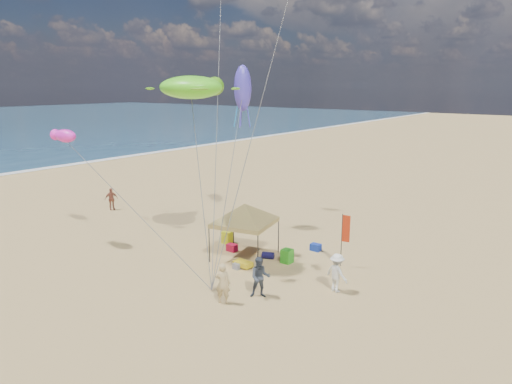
# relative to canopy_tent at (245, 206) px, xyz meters

# --- Properties ---
(ground) EXTENTS (280.00, 280.00, 0.00)m
(ground) POSITION_rel_canopy_tent_xyz_m (1.87, -4.50, -2.76)
(ground) COLOR tan
(ground) RESTS_ON ground
(canopy_tent) EXTENTS (5.23, 5.23, 3.31)m
(canopy_tent) POSITION_rel_canopy_tent_xyz_m (0.00, 0.00, 0.00)
(canopy_tent) COLOR black
(canopy_tent) RESTS_ON ground
(feather_flag) EXTENTS (0.40, 0.10, 2.66)m
(feather_flag) POSITION_rel_canopy_tent_xyz_m (4.62, 1.97, -0.96)
(feather_flag) COLOR black
(feather_flag) RESTS_ON ground
(cooler_red) EXTENTS (0.54, 0.38, 0.38)m
(cooler_red) POSITION_rel_canopy_tent_xyz_m (-1.11, 0.28, -2.57)
(cooler_red) COLOR #C50F38
(cooler_red) RESTS_ON ground
(cooler_blue) EXTENTS (0.54, 0.38, 0.38)m
(cooler_blue) POSITION_rel_canopy_tent_xyz_m (2.42, 3.06, -2.57)
(cooler_blue) COLOR #122C98
(cooler_blue) RESTS_ON ground
(bag_navy) EXTENTS (0.69, 0.54, 0.36)m
(bag_navy) POSITION_rel_canopy_tent_xyz_m (1.08, 0.55, -2.58)
(bag_navy) COLOR black
(bag_navy) RESTS_ON ground
(bag_orange) EXTENTS (0.54, 0.69, 0.36)m
(bag_orange) POSITION_rel_canopy_tent_xyz_m (-1.92, 3.75, -2.58)
(bag_orange) COLOR orange
(bag_orange) RESTS_ON ground
(chair_green) EXTENTS (0.50, 0.50, 0.70)m
(chair_green) POSITION_rel_canopy_tent_xyz_m (2.15, 0.69, -2.41)
(chair_green) COLOR #28931A
(chair_green) RESTS_ON ground
(chair_yellow) EXTENTS (0.50, 0.50, 0.70)m
(chair_yellow) POSITION_rel_canopy_tent_xyz_m (-2.13, 1.10, -2.41)
(chair_yellow) COLOR #F0FF1C
(chair_yellow) RESTS_ON ground
(crate_grey) EXTENTS (0.34, 0.30, 0.28)m
(crate_grey) POSITION_rel_canopy_tent_xyz_m (0.67, -1.45, -2.62)
(crate_grey) COLOR gray
(crate_grey) RESTS_ON ground
(beach_cart) EXTENTS (0.90, 0.50, 0.24)m
(beach_cart) POSITION_rel_canopy_tent_xyz_m (0.81, -1.16, -2.56)
(beach_cart) COLOR gold
(beach_cart) RESTS_ON ground
(person_near_a) EXTENTS (0.74, 0.65, 1.71)m
(person_near_a) POSITION_rel_canopy_tent_xyz_m (2.49, -4.53, -1.90)
(person_near_a) COLOR tan
(person_near_a) RESTS_ON ground
(person_near_b) EXTENTS (1.08, 1.05, 1.75)m
(person_near_b) POSITION_rel_canopy_tent_xyz_m (3.37, -3.18, -1.88)
(person_near_b) COLOR #363E4A
(person_near_b) RESTS_ON ground
(person_near_c) EXTENTS (1.22, 0.89, 1.70)m
(person_near_c) POSITION_rel_canopy_tent_xyz_m (5.66, -0.77, -1.91)
(person_near_c) COLOR silver
(person_near_c) RESTS_ON ground
(person_far_a) EXTENTS (0.66, 1.00, 1.58)m
(person_far_a) POSITION_rel_canopy_tent_xyz_m (-13.39, 1.51, -1.97)
(person_far_a) COLOR brown
(person_far_a) RESTS_ON ground
(turtle_kite) EXTENTS (3.92, 3.53, 1.08)m
(turtle_kite) POSITION_rel_canopy_tent_xyz_m (-1.74, -1.80, 5.81)
(turtle_kite) COLOR #5AF221
(turtle_kite) RESTS_ON ground
(fish_kite) EXTENTS (1.60, 0.82, 0.70)m
(fish_kite) POSITION_rel_canopy_tent_xyz_m (-9.00, -4.07, 3.27)
(fish_kite) COLOR #FF27CE
(fish_kite) RESTS_ON ground
(squid_kite) EXTENTS (1.31, 1.31, 2.72)m
(squid_kite) POSITION_rel_canopy_tent_xyz_m (-3.69, 4.46, 5.73)
(squid_kite) COLOR #493DD1
(squid_kite) RESTS_ON ground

